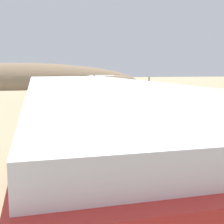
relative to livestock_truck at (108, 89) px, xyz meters
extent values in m
plane|color=#CCB284|center=(-2.24, -19.12, -1.79)|extent=(240.00, 240.00, 0.00)
cube|color=#2D2D33|center=(-2.24, -19.12, -1.78)|extent=(8.00, 120.00, 0.02)
cube|color=#D8CC4C|center=(-2.24, -19.12, -1.77)|extent=(0.16, 117.60, 0.00)
cube|color=silver|center=(0.00, 2.16, 0.03)|extent=(2.50, 2.20, 2.20)
cube|color=#192333|center=(0.00, 2.16, 0.48)|extent=(2.53, 1.54, 0.70)
cube|color=brown|center=(0.00, -3.24, -1.07)|extent=(2.50, 6.40, 0.24)
cylinder|color=silver|center=(-1.19, -0.10, 0.15)|extent=(0.12, 0.12, 2.20)
cylinder|color=silver|center=(1.19, -0.10, 0.15)|extent=(0.12, 0.12, 2.20)
cylinder|color=silver|center=(-1.19, -6.38, 0.15)|extent=(0.12, 0.12, 2.20)
cylinder|color=silver|center=(1.19, -6.38, 0.15)|extent=(0.12, 0.12, 2.20)
cube|color=silver|center=(-1.21, -3.24, -0.51)|extent=(0.08, 6.30, 0.12)
cube|color=silver|center=(1.21, -3.24, -0.51)|extent=(0.08, 6.30, 0.12)
cube|color=silver|center=(0.00, -6.40, -0.51)|extent=(2.40, 0.08, 0.12)
cube|color=silver|center=(-1.21, -3.24, -0.07)|extent=(0.08, 6.30, 0.12)
cube|color=silver|center=(1.21, -3.24, -0.07)|extent=(0.08, 6.30, 0.12)
cube|color=silver|center=(0.00, -6.40, -0.07)|extent=(2.40, 0.08, 0.12)
cube|color=silver|center=(-1.21, -3.24, 0.37)|extent=(0.08, 6.30, 0.12)
cube|color=silver|center=(1.21, -3.24, 0.37)|extent=(0.08, 6.30, 0.12)
cube|color=silver|center=(0.00, -6.40, 0.37)|extent=(2.40, 0.08, 0.12)
cube|color=silver|center=(-1.21, -3.24, 0.81)|extent=(0.08, 6.30, 0.12)
cube|color=silver|center=(1.21, -3.24, 0.81)|extent=(0.08, 6.30, 0.12)
cube|color=silver|center=(0.00, -6.40, 0.81)|extent=(2.40, 0.08, 0.12)
ellipsoid|color=#8C6B4C|center=(0.00, -3.24, 0.90)|extent=(1.75, 3.84, 0.70)
cylinder|color=black|center=(-1.09, 2.16, -1.22)|extent=(0.32, 1.10, 1.10)
cylinder|color=black|center=(1.09, 2.16, -1.22)|extent=(0.32, 1.10, 1.10)
cylinder|color=black|center=(-1.09, -4.52, -1.22)|extent=(0.32, 1.10, 1.10)
cylinder|color=black|center=(1.09, -4.52, -1.22)|extent=(0.32, 1.10, 1.10)
cube|color=red|center=(-4.90, -19.09, -0.07)|extent=(2.50, 10.00, 2.70)
cube|color=white|center=(-4.90, -19.09, 1.36)|extent=(2.45, 9.80, 0.16)
cube|color=#192333|center=(-4.90, -19.09, 0.40)|extent=(2.54, 9.20, 0.80)
cube|color=silver|center=(-4.90, -19.09, -1.22)|extent=(2.53, 9.80, 0.36)
cylinder|color=black|center=(-6.00, -15.84, -1.27)|extent=(0.30, 1.00, 1.00)
cylinder|color=black|center=(-3.80, -15.84, -1.27)|extent=(0.30, 1.00, 1.00)
cube|color=#8C7259|center=(-4.79, 8.68, -1.26)|extent=(1.80, 4.40, 0.70)
cube|color=#192333|center=(-4.79, 8.78, -0.61)|extent=(1.53, 2.20, 0.60)
cylinder|color=black|center=(-5.58, 10.00, -1.44)|extent=(0.22, 0.66, 0.66)
cylinder|color=black|center=(-4.00, 10.00, -1.44)|extent=(0.22, 0.66, 0.66)
cylinder|color=black|center=(-5.58, 7.36, -1.44)|extent=(0.22, 0.66, 0.66)
cylinder|color=black|center=(-4.00, 7.36, -1.44)|extent=(0.22, 0.66, 0.66)
ellipsoid|color=#756656|center=(13.24, 7.60, -1.53)|extent=(1.00, 1.04, 0.52)
ellipsoid|color=#997C5A|center=(-8.96, 39.39, -1.79)|extent=(51.51, 23.23, 9.46)
camera|label=1|loc=(-6.04, -24.84, 1.69)|focal=48.63mm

